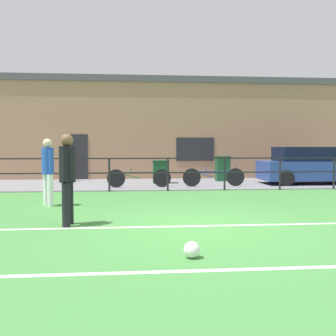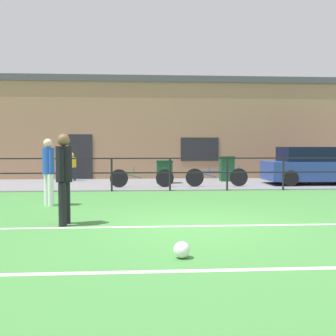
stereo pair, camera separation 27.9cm
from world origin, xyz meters
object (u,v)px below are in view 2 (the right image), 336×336
player_striker (48,168)px  bicycle_parked_1 (217,177)px  trash_bin_0 (227,169)px  spectator_child (72,165)px  player_goalkeeper (64,173)px  trash_bin_1 (164,172)px  bicycle_parked_0 (142,178)px  soccer_ball_match (182,250)px  parked_car_red (315,166)px

player_striker → bicycle_parked_1: size_ratio=0.73×
trash_bin_0 → spectator_child: bearing=175.3°
player_goalkeeper → trash_bin_1: bearing=-11.0°
player_striker → bicycle_parked_0: player_striker is taller
player_goalkeeper → spectator_child: (-1.56, 9.80, -0.29)m
soccer_ball_match → trash_bin_0: bearing=74.8°
player_goalkeeper → trash_bin_1: size_ratio=1.88×
player_striker → trash_bin_1: (3.34, 5.83, -0.49)m
player_striker → trash_bin_1: size_ratio=1.83×
player_striker → soccer_ball_match: bearing=175.3°
player_striker → bicycle_parked_1: player_striker is taller
soccer_ball_match → parked_car_red: (6.45, 10.09, 0.62)m
player_striker → trash_bin_0: 9.06m
player_striker → parked_car_red: size_ratio=0.42×
player_striker → player_goalkeeper: bearing=164.0°
soccer_ball_match → trash_bin_0: 12.11m
trash_bin_0 → trash_bin_1: trash_bin_0 is taller
bicycle_parked_1 → soccer_ball_match: bearing=-103.7°
player_striker → trash_bin_1: 6.74m
trash_bin_0 → soccer_ball_match: bearing=-105.2°
spectator_child → trash_bin_0: (6.79, -0.56, -0.15)m
player_striker → bicycle_parked_0: size_ratio=0.73×
bicycle_parked_1 → player_striker: bearing=-140.4°
trash_bin_0 → player_striker: bearing=-132.7°
spectator_child → trash_bin_0: spectator_child is taller
player_goalkeeper → bicycle_parked_0: (1.51, 6.83, -0.64)m
bicycle_parked_0 → bicycle_parked_1: (2.83, 0.10, 0.01)m
trash_bin_1 → spectator_child: bearing=161.1°
spectator_child → bicycle_parked_1: size_ratio=0.52×
soccer_ball_match → trash_bin_0: trash_bin_0 is taller
player_goalkeeper → bicycle_parked_1: size_ratio=0.75×
parked_car_red → bicycle_parked_1: parked_car_red is taller
soccer_ball_match → bicycle_parked_0: bearing=93.4°
bicycle_parked_1 → player_goalkeeper: bearing=-122.0°
parked_car_red → bicycle_parked_1: 4.25m
player_goalkeeper → soccer_ball_match: (2.06, -2.43, -0.90)m
bicycle_parked_0 → spectator_child: bearing=135.9°
soccer_ball_match → parked_car_red: 11.99m
player_goalkeeper → bicycle_parked_1: (4.34, 6.93, -0.63)m
spectator_child → trash_bin_0: 6.81m
spectator_child → player_striker: bearing=84.5°
player_striker → trash_bin_0: (6.14, 6.65, -0.42)m
soccer_ball_match → trash_bin_0: size_ratio=0.21×
bicycle_parked_1 → trash_bin_1: size_ratio=2.51×
parked_car_red → trash_bin_1: (-6.07, 0.77, -0.24)m
trash_bin_0 → trash_bin_1: bearing=-163.7°
soccer_ball_match → bicycle_parked_0: (-0.55, 9.26, 0.26)m
player_striker → spectator_child: bearing=-30.1°
bicycle_parked_1 → trash_bin_0: bearing=68.9°
spectator_child → bicycle_parked_0: bearing=125.2°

